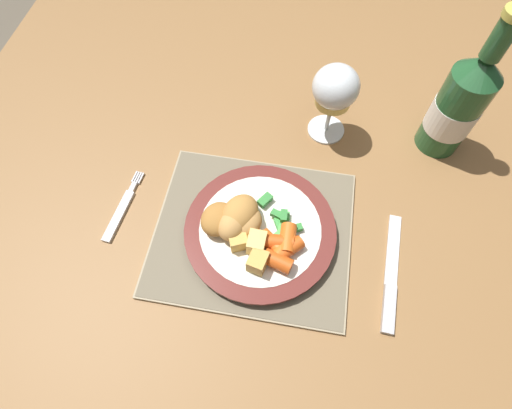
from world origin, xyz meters
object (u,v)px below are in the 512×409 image
(dinner_plate, at_px, (259,230))
(table_knife, at_px, (391,282))
(bottle, at_px, (459,105))
(dining_table, at_px, (276,162))
(wine_glass, at_px, (335,90))
(fork, at_px, (121,210))

(dinner_plate, height_order, table_knife, dinner_plate)
(dinner_plate, relative_size, bottle, 0.89)
(bottle, bearing_deg, table_knife, -105.55)
(dining_table, distance_m, wine_glass, 0.20)
(fork, xyz_separation_m, bottle, (0.51, 0.23, 0.09))
(table_knife, bearing_deg, dinner_plate, 168.31)
(table_knife, bearing_deg, fork, 173.87)
(table_knife, bearing_deg, bottle, 74.45)
(wine_glass, bearing_deg, fork, -144.34)
(dining_table, xyz_separation_m, bottle, (0.28, 0.03, 0.18))
(fork, bearing_deg, wine_glass, 35.66)
(dining_table, height_order, fork, fork)
(dinner_plate, bearing_deg, table_knife, -11.69)
(wine_glass, xyz_separation_m, bottle, (0.20, 0.01, -0.00))
(dining_table, relative_size, bottle, 4.60)
(dining_table, xyz_separation_m, wine_glass, (0.08, 0.02, 0.18))
(bottle, bearing_deg, dining_table, -173.48)
(table_knife, distance_m, bottle, 0.30)
(dining_table, bearing_deg, dinner_plate, -90.71)
(dining_table, relative_size, table_knife, 6.35)
(dining_table, bearing_deg, wine_glass, 16.60)
(table_knife, bearing_deg, wine_glass, 113.80)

